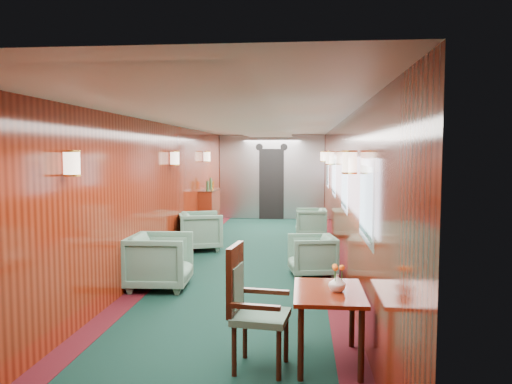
# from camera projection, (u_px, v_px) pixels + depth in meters

# --- Properties ---
(room) EXTENTS (12.00, 12.10, 2.40)m
(room) POSITION_uv_depth(u_px,v_px,m) (249.00, 169.00, 8.31)
(room) COLOR black
(room) RESTS_ON ground
(bulkhead) EXTENTS (2.98, 0.17, 2.39)m
(bulkhead) POSITION_uv_depth(u_px,v_px,m) (272.00, 177.00, 14.21)
(bulkhead) COLOR #A1A3A8
(bulkhead) RESTS_ON ground
(windows_right) EXTENTS (0.02, 8.60, 0.80)m
(windows_right) POSITION_uv_depth(u_px,v_px,m) (338.00, 179.00, 8.43)
(windows_right) COLOR silver
(windows_right) RESTS_ON ground
(wall_sconces) EXTENTS (2.97, 7.97, 0.25)m
(wall_sconces) POSITION_uv_depth(u_px,v_px,m) (253.00, 159.00, 8.86)
(wall_sconces) COLOR beige
(wall_sconces) RESTS_ON ground
(dining_table) EXTENTS (0.63, 0.89, 0.67)m
(dining_table) POSITION_uv_depth(u_px,v_px,m) (329.00, 302.00, 4.50)
(dining_table) COLOR maroon
(dining_table) RESTS_ON ground
(side_chair) EXTENTS (0.55, 0.57, 1.10)m
(side_chair) POSITION_uv_depth(u_px,v_px,m) (249.00, 302.00, 4.39)
(side_chair) COLOR #204A3D
(side_chair) RESTS_ON ground
(credenza) EXTENTS (0.36, 1.14, 1.30)m
(credenza) POSITION_uv_depth(u_px,v_px,m) (209.00, 210.00, 11.92)
(credenza) COLOR maroon
(credenza) RESTS_ON ground
(flower_vase) EXTENTS (0.19, 0.19, 0.16)m
(flower_vase) POSITION_uv_depth(u_px,v_px,m) (337.00, 283.00, 4.44)
(flower_vase) COLOR silver
(flower_vase) RESTS_ON dining_table
(armchair_left_near) EXTENTS (0.89, 0.87, 0.77)m
(armchair_left_near) POSITION_uv_depth(u_px,v_px,m) (160.00, 261.00, 6.99)
(armchair_left_near) COLOR #204A3D
(armchair_left_near) RESTS_ON ground
(armchair_left_far) EXTENTS (1.03, 1.01, 0.75)m
(armchair_left_far) POSITION_uv_depth(u_px,v_px,m) (200.00, 231.00, 9.74)
(armchair_left_far) COLOR #204A3D
(armchair_left_far) RESTS_ON ground
(armchair_right_near) EXTENTS (0.80, 0.79, 0.63)m
(armchair_right_near) POSITION_uv_depth(u_px,v_px,m) (312.00, 255.00, 7.70)
(armchair_right_near) COLOR #204A3D
(armchair_right_near) RESTS_ON ground
(armchair_right_far) EXTENTS (0.70, 0.68, 0.63)m
(armchair_right_far) POSITION_uv_depth(u_px,v_px,m) (311.00, 222.00, 11.35)
(armchair_right_far) COLOR #204A3D
(armchair_right_far) RESTS_ON ground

